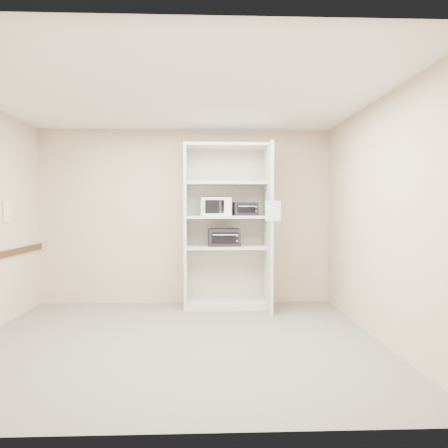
{
  "coord_description": "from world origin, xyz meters",
  "views": [
    {
      "loc": [
        0.33,
        -4.81,
        1.47
      ],
      "look_at": [
        0.58,
        1.42,
        1.25
      ],
      "focal_mm": 35.0,
      "sensor_mm": 36.0,
      "label": 1
    }
  ],
  "objects_px": {
    "microwave": "(216,207)",
    "toaster_oven_upper": "(245,209)",
    "shelving_unit": "(229,232)",
    "toaster_oven_lower": "(224,237)"
  },
  "relations": [
    {
      "from": "microwave",
      "to": "toaster_oven_upper",
      "type": "xyz_separation_m",
      "value": [
        0.44,
        -0.06,
        -0.03
      ]
    },
    {
      "from": "toaster_oven_lower",
      "to": "shelving_unit",
      "type": "bearing_deg",
      "value": 34.58
    },
    {
      "from": "shelving_unit",
      "to": "toaster_oven_lower",
      "type": "relative_size",
      "value": 5.26
    },
    {
      "from": "microwave",
      "to": "toaster_oven_lower",
      "type": "height_order",
      "value": "microwave"
    },
    {
      "from": "microwave",
      "to": "shelving_unit",
      "type": "bearing_deg",
      "value": -14.95
    },
    {
      "from": "shelving_unit",
      "to": "microwave",
      "type": "height_order",
      "value": "shelving_unit"
    },
    {
      "from": "toaster_oven_upper",
      "to": "toaster_oven_lower",
      "type": "height_order",
      "value": "toaster_oven_upper"
    },
    {
      "from": "toaster_oven_upper",
      "to": "microwave",
      "type": "bearing_deg",
      "value": 165.27
    },
    {
      "from": "shelving_unit",
      "to": "toaster_oven_upper",
      "type": "height_order",
      "value": "shelving_unit"
    },
    {
      "from": "microwave",
      "to": "toaster_oven_upper",
      "type": "height_order",
      "value": "microwave"
    }
  ]
}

